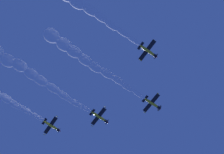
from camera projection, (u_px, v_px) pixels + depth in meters
The scene contains 6 objects.
airplane_lead at pixel (152, 103), 96.39m from camera, with size 6.27×6.42×2.35m.
airplane_left_wingman at pixel (100, 117), 97.08m from camera, with size 6.35×6.39×2.42m.
airplane_right_wingman at pixel (148, 51), 91.97m from camera, with size 6.27×6.46×2.25m.
airplane_slot_tail at pixel (52, 126), 99.90m from camera, with size 6.32×6.42×2.37m.
smoke_trail_lead at pixel (79, 55), 91.82m from camera, with size 29.93×27.75×4.58m.
smoke_trail_left_wingman at pixel (25, 70), 92.52m from camera, with size 29.86×27.62×4.54m.
Camera 1 is at (10.59, 33.95, 1.76)m, focal length 47.99 mm.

